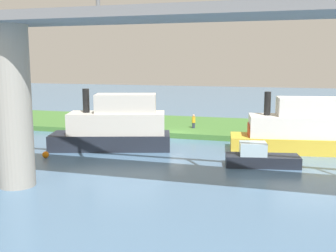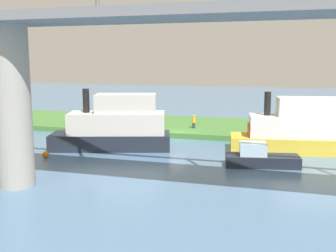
% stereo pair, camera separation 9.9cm
% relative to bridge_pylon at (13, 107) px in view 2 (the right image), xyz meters
% --- Properties ---
extents(ground_plane, '(160.00, 160.00, 0.00)m').
position_rel_bridge_pylon_xyz_m(ground_plane, '(-4.71, -16.68, -4.61)').
color(ground_plane, '#4C7093').
extents(grassy_bank, '(80.00, 12.00, 0.50)m').
position_rel_bridge_pylon_xyz_m(grassy_bank, '(-4.71, -22.68, -4.36)').
color(grassy_bank, '#427533').
rests_on(grassy_bank, ground).
extents(bridge_pylon, '(2.05, 2.05, 9.22)m').
position_rel_bridge_pylon_xyz_m(bridge_pylon, '(0.00, 0.00, 0.00)').
color(bridge_pylon, '#9E998E').
rests_on(bridge_pylon, ground).
extents(bridge_span, '(62.99, 4.30, 3.25)m').
position_rel_bridge_pylon_xyz_m(bridge_span, '(0.00, -0.02, 5.11)').
color(bridge_span, slate).
rests_on(bridge_span, bridge_pylon).
extents(person_on_bank, '(0.44, 0.44, 1.39)m').
position_rel_bridge_pylon_xyz_m(person_on_bank, '(-5.96, -20.12, -3.41)').
color(person_on_bank, '#2D334C').
rests_on(person_on_bank, grassy_bank).
extents(mooring_post, '(0.20, 0.20, 0.72)m').
position_rel_bridge_pylon_xyz_m(mooring_post, '(2.54, -18.53, -3.75)').
color(mooring_post, brown).
rests_on(mooring_post, grassy_bank).
extents(riverboat_paddlewheel, '(9.77, 4.52, 4.81)m').
position_rel_bridge_pylon_xyz_m(riverboat_paddlewheel, '(-15.62, -13.95, -2.83)').
color(riverboat_paddlewheel, gold).
rests_on(riverboat_paddlewheel, ground).
extents(pontoon_yellow, '(10.29, 5.97, 4.99)m').
position_rel_bridge_pylon_xyz_m(pontoon_yellow, '(-1.35, -10.98, -2.76)').
color(pontoon_yellow, '#1E232D').
rests_on(pontoon_yellow, ground).
extents(houseboat_blue, '(5.25, 2.68, 1.67)m').
position_rel_bridge_pylon_xyz_m(houseboat_blue, '(-13.29, -8.57, -4.01)').
color(houseboat_blue, '#1E232D').
rests_on(houseboat_blue, ground).
extents(marker_buoy, '(0.50, 0.50, 0.50)m').
position_rel_bridge_pylon_xyz_m(marker_buoy, '(2.35, -6.49, -4.36)').
color(marker_buoy, orange).
rests_on(marker_buoy, ground).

